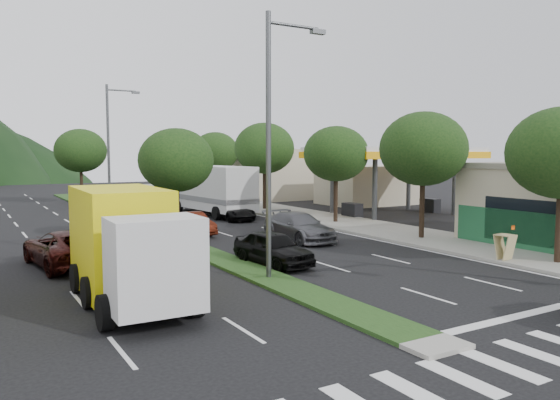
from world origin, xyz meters
TOP-DOWN VIEW (x-y plane):
  - ground at (0.00, 0.00)m, footprint 160.00×160.00m
  - sidewalk_right at (12.50, 25.00)m, footprint 5.00×90.00m
  - median at (0.00, 28.00)m, footprint 1.60×56.00m
  - crosswalk at (0.00, -2.00)m, footprint 19.00×2.20m
  - gas_canopy at (19.00, 22.00)m, footprint 12.20×8.20m
  - bldg_right_far at (19.50, 44.00)m, footprint 10.00×16.00m
  - tree_r_b at (12.00, 12.00)m, footprint 4.80×4.80m
  - tree_r_c at (12.00, 20.00)m, footprint 4.40×4.40m
  - tree_r_d at (12.00, 30.00)m, footprint 5.00×5.00m
  - tree_r_e at (12.00, 40.00)m, footprint 4.60×4.60m
  - tree_med_near at (0.00, 18.00)m, footprint 4.00×4.00m
  - tree_med_far at (0.00, 44.00)m, footprint 4.80×4.80m
  - streetlight_near at (0.21, 8.00)m, footprint 2.60×0.25m
  - streetlight_mid at (0.21, 33.00)m, footprint 2.60×0.25m
  - suv_maroon at (-6.19, 14.62)m, footprint 3.23×5.88m
  - car_queue_a at (1.53, 10.34)m, footprint 2.15×4.47m
  - car_queue_b at (6.04, 15.34)m, footprint 2.14×5.26m
  - car_queue_c at (1.80, 20.34)m, footprint 1.57×4.03m
  - car_queue_d at (6.95, 25.34)m, footprint 2.20×4.39m
  - car_queue_e at (2.03, 30.88)m, footprint 1.83×3.88m
  - box_truck at (-5.40, 7.83)m, footprint 3.07×7.47m
  - motorhome at (6.90, 29.64)m, footprint 3.86×10.12m
  - a_frame_sign at (10.50, 5.50)m, footprint 0.74×0.82m

SIDE VIEW (x-z plane):
  - ground at x=0.00m, z-range 0.00..0.00m
  - crosswalk at x=0.00m, z-range 0.00..0.01m
  - median at x=0.00m, z-range 0.00..0.12m
  - sidewalk_right at x=12.50m, z-range 0.00..0.15m
  - car_queue_d at x=6.95m, z-range 0.00..1.19m
  - car_queue_e at x=2.03m, z-range 0.00..1.28m
  - car_queue_c at x=1.80m, z-range 0.00..1.31m
  - car_queue_a at x=1.53m, z-range 0.00..1.47m
  - car_queue_b at x=6.04m, z-range 0.00..1.53m
  - suv_maroon at x=-6.19m, z-range 0.00..1.56m
  - a_frame_sign at x=10.50m, z-range 0.06..1.59m
  - box_truck at x=-5.40m, z-range -0.10..3.55m
  - motorhome at x=6.90m, z-range 0.13..3.93m
  - bldg_right_far at x=19.50m, z-range 0.00..5.20m
  - tree_med_near at x=0.00m, z-range 1.42..7.44m
  - gas_canopy at x=19.00m, z-range 2.02..7.27m
  - tree_r_c at x=12.00m, z-range 1.51..7.99m
  - tree_r_e at x=12.00m, z-range 1.54..8.25m
  - tree_med_far at x=0.00m, z-range 1.54..8.47m
  - tree_r_b at x=12.00m, z-range 1.57..8.50m
  - tree_r_d at x=12.00m, z-range 1.60..8.76m
  - streetlight_near at x=0.21m, z-range 0.58..10.58m
  - streetlight_mid at x=0.21m, z-range 0.58..10.58m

